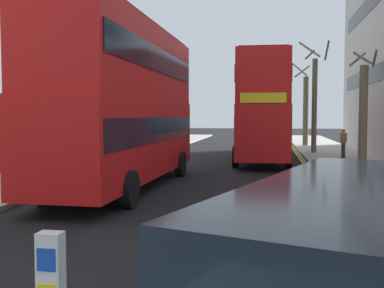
# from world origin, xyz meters

# --- Properties ---
(sidewalk_left) EXTENTS (4.00, 80.00, 0.14)m
(sidewalk_left) POSITION_xyz_m (-6.50, 16.00, 0.07)
(sidewalk_left) COLOR #ADA89E
(sidewalk_left) RESTS_ON ground
(kerb_line_outer) EXTENTS (0.10, 56.00, 0.01)m
(kerb_line_outer) POSITION_xyz_m (4.40, 14.00, 0.00)
(kerb_line_outer) COLOR yellow
(kerb_line_outer) RESTS_ON ground
(kerb_line_inner) EXTENTS (0.10, 56.00, 0.01)m
(kerb_line_inner) POSITION_xyz_m (4.24, 14.00, 0.00)
(kerb_line_inner) COLOR yellow
(kerb_line_inner) RESTS_ON ground
(keep_left_bollard) EXTENTS (0.36, 0.28, 1.11)m
(keep_left_bollard) POSITION_xyz_m (0.00, 4.31, 0.61)
(keep_left_bollard) COLOR silver
(keep_left_bollard) RESTS_ON traffic_island
(double_decker_bus_away) EXTENTS (2.94, 10.85, 5.64)m
(double_decker_bus_away) POSITION_xyz_m (-2.48, 14.79, 3.03)
(double_decker_bus_away) COLOR red
(double_decker_bus_away) RESTS_ON ground
(double_decker_bus_oncoming) EXTENTS (3.06, 10.88, 5.64)m
(double_decker_bus_oncoming) POSITION_xyz_m (1.99, 25.09, 3.03)
(double_decker_bus_oncoming) COLOR red
(double_decker_bus_oncoming) RESTS_ON ground
(pedestrian_far) EXTENTS (0.34, 0.22, 1.62)m
(pedestrian_far) POSITION_xyz_m (6.57, 26.25, 0.99)
(pedestrian_far) COLOR #2D2D38
(pedestrian_far) RESTS_ON sidewalk_right
(street_tree_near) EXTENTS (1.29, 1.38, 5.61)m
(street_tree_near) POSITION_xyz_m (7.08, 23.58, 2.73)
(street_tree_near) COLOR #6B6047
(street_tree_near) RESTS_ON sidewalk_right
(street_tree_mid) EXTENTS (1.84, 2.07, 6.54)m
(street_tree_mid) POSITION_xyz_m (5.31, 36.98, 3.08)
(street_tree_mid) COLOR #6B6047
(street_tree_mid) RESTS_ON sidewalk_right
(street_tree_far) EXTENTS (1.87, 1.84, 7.05)m
(street_tree_far) POSITION_xyz_m (5.29, 29.75, 3.44)
(street_tree_far) COLOR #6B6047
(street_tree_far) RESTS_ON sidewalk_right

